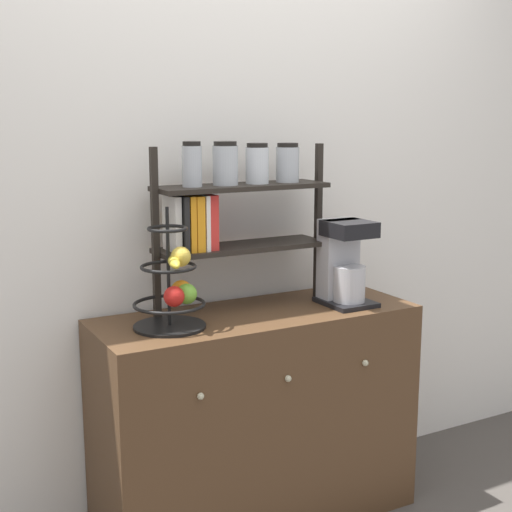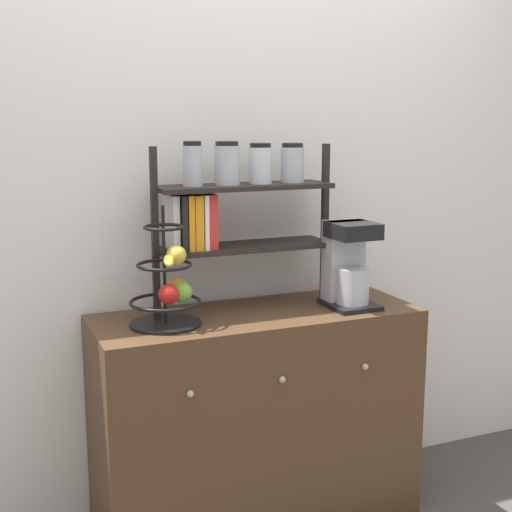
# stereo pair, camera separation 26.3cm
# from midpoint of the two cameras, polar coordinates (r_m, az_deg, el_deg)

# --- Properties ---
(wall_back) EXTENTS (7.00, 0.05, 2.60)m
(wall_back) POSITION_cam_midpoint_polar(r_m,az_deg,el_deg) (2.84, -5.25, 5.73)
(wall_back) COLOR silver
(wall_back) RESTS_ON ground_plane
(sideboard) EXTENTS (1.23, 0.47, 0.84)m
(sideboard) POSITION_cam_midpoint_polar(r_m,az_deg,el_deg) (2.82, -2.68, -12.83)
(sideboard) COLOR #4C331E
(sideboard) RESTS_ON ground_plane
(coffee_maker) EXTENTS (0.18, 0.21, 0.33)m
(coffee_maker) POSITION_cam_midpoint_polar(r_m,az_deg,el_deg) (2.78, 4.36, -0.54)
(coffee_maker) COLOR black
(coffee_maker) RESTS_ON sideboard
(fruit_stand) EXTENTS (0.25, 0.25, 0.42)m
(fruit_stand) POSITION_cam_midpoint_polar(r_m,az_deg,el_deg) (2.49, -9.61, -2.66)
(fruit_stand) COLOR black
(fruit_stand) RESTS_ON sideboard
(shelf_hutch) EXTENTS (0.72, 0.20, 0.64)m
(shelf_hutch) POSITION_cam_midpoint_polar(r_m,az_deg,el_deg) (2.66, -5.13, 4.29)
(shelf_hutch) COLOR black
(shelf_hutch) RESTS_ON sideboard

